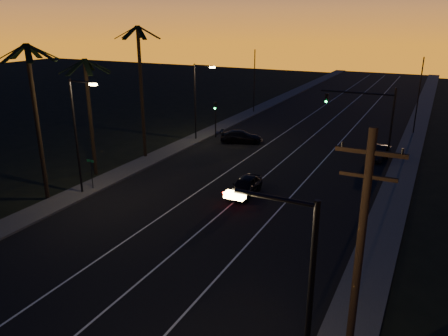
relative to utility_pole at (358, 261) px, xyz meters
The scene contains 21 objects.
road 23.72m from the utility_pole, 120.11° to the left, with size 20.00×170.00×0.01m, color black.
sidewalk_left 30.78m from the utility_pole, 138.74° to the left, with size 2.40×170.00×0.16m, color #31312F.
sidewalk_right 20.68m from the utility_pole, 91.15° to the left, with size 2.40×170.00×0.16m, color #31312F.
lane_stripe_left 25.32m from the utility_pole, 126.13° to the left, with size 0.12×160.00×0.01m, color silver.
lane_stripe_mid 23.48m from the utility_pole, 119.03° to the left, with size 0.12×160.00×0.01m, color silver.
lane_stripe_right 22.04m from the utility_pole, 110.81° to the left, with size 0.12×160.00×0.01m, color silver.
palm_near 25.55m from the utility_pole, 161.71° to the left, with size 4.25×4.16×11.53m.
palm_mid 28.49m from the utility_pole, 150.55° to the left, with size 4.25×4.16×10.03m.
palm_far 31.17m from the utility_pole, 139.96° to the left, with size 4.25×4.16×12.53m.
streetlight_left_near 24.44m from the utility_pole, 155.85° to the left, with size 2.55×0.26×9.00m.
streetlight_left_far 35.79m from the utility_pole, 128.52° to the left, with size 2.55×0.26×8.50m.
streetlight_right_near 4.10m from the utility_pole, 102.67° to the right, with size 2.55×0.26×9.00m.
street_sign 25.22m from the utility_pole, 153.85° to the left, with size 0.70×0.06×2.60m.
utility_pole is the anchor object (origin of this frame).
signal_mast 30.33m from the utility_pole, 98.47° to the left, with size 7.10×0.41×7.00m.
signal_post 36.74m from the utility_pole, 125.13° to the left, with size 0.28×0.37×4.20m.
far_pole_left 50.36m from the utility_pole, 116.67° to the left, with size 0.14×0.14×9.00m, color black.
far_pole_right 42.01m from the utility_pole, 90.82° to the left, with size 0.14×0.14×9.00m, color black.
lead_car 19.57m from the utility_pole, 125.26° to the left, with size 1.83×4.75×1.43m.
right_car 30.23m from the utility_pole, 95.64° to the left, with size 1.90×4.19×1.33m.
cross_car 34.41m from the utility_pole, 120.88° to the left, with size 5.01×3.42×1.35m.
Camera 1 is at (13.28, -3.66, 13.15)m, focal length 35.00 mm.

